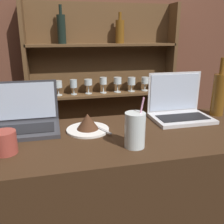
% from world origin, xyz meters
% --- Properties ---
extents(bar_counter, '(1.83, 0.54, 0.99)m').
position_xyz_m(bar_counter, '(0.00, 0.27, 0.50)').
color(bar_counter, '#382314').
rests_on(bar_counter, ground_plane).
extents(back_wall, '(7.00, 0.06, 2.70)m').
position_xyz_m(back_wall, '(0.00, 1.48, 1.35)').
color(back_wall, brown).
rests_on(back_wall, ground_plane).
extents(back_shelf, '(1.27, 0.18, 1.67)m').
position_xyz_m(back_shelf, '(0.13, 1.40, 0.88)').
color(back_shelf, brown).
rests_on(back_shelf, ground_plane).
extents(laptop_near, '(0.33, 0.23, 0.22)m').
position_xyz_m(laptop_near, '(-0.44, 0.44, 1.04)').
color(laptop_near, '#333338').
rests_on(laptop_near, bar_counter).
extents(laptop_far, '(0.30, 0.21, 0.24)m').
position_xyz_m(laptop_far, '(0.35, 0.42, 1.05)').
color(laptop_far, silver).
rests_on(laptop_far, bar_counter).
extents(cake_plate, '(0.20, 0.20, 0.08)m').
position_xyz_m(cake_plate, '(-0.15, 0.35, 1.03)').
color(cake_plate, white).
rests_on(cake_plate, bar_counter).
extents(water_glass, '(0.08, 0.08, 0.20)m').
position_xyz_m(water_glass, '(0.01, 0.14, 1.06)').
color(water_glass, silver).
rests_on(water_glass, bar_counter).
extents(wine_bottle_amber, '(0.07, 0.07, 0.31)m').
position_xyz_m(wine_bottle_amber, '(0.58, 0.42, 1.11)').
color(wine_bottle_amber, brown).
rests_on(wine_bottle_amber, bar_counter).
extents(coffee_cup, '(0.09, 0.09, 0.09)m').
position_xyz_m(coffee_cup, '(-0.48, 0.20, 1.04)').
color(coffee_cup, '#993D33').
rests_on(coffee_cup, bar_counter).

